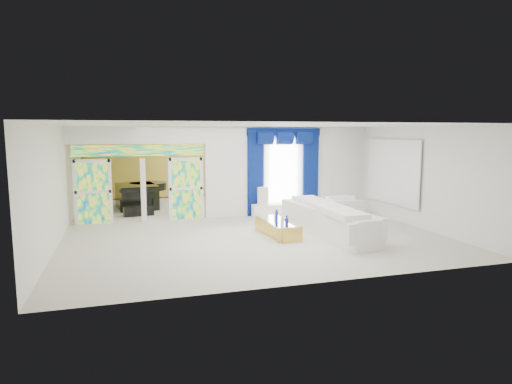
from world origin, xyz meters
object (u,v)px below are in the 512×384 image
object	(u,v)px
console_table	(271,211)
coffee_table	(277,228)
armchair	(344,209)
grand_piano	(137,196)
white_sofa	(327,221)

from	to	relation	value
console_table	coffee_table	bearing A→B (deg)	-104.92
armchair	grand_piano	xyz separation A→B (m)	(-6.25, 4.42, 0.07)
coffee_table	armchair	distance (m)	2.99
white_sofa	console_table	distance (m)	2.96
console_table	white_sofa	bearing A→B (deg)	-77.05
grand_piano	coffee_table	bearing A→B (deg)	-65.87
white_sofa	coffee_table	bearing A→B (deg)	160.29
console_table	armchair	size ratio (longest dim) A/B	1.11
white_sofa	armchair	xyz separation A→B (m)	(1.34, 1.59, 0.00)
grand_piano	console_table	bearing A→B (deg)	-44.22
white_sofa	armchair	bearing A→B (deg)	42.85
coffee_table	grand_piano	bearing A→B (deg)	121.97
grand_piano	white_sofa	bearing A→B (deg)	-58.57
coffee_table	grand_piano	world-z (taller)	grand_piano
coffee_table	grand_piano	xyz separation A→B (m)	(-3.57, 5.71, 0.25)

